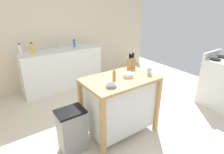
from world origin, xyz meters
TOP-DOWN VIEW (x-y plane):
  - ground_plane at (0.00, 0.00)m, footprint 6.57×6.57m
  - wall_back at (0.00, 2.60)m, footprint 5.57×0.10m
  - kitchen_island at (0.14, 0.17)m, footprint 1.04×0.66m
  - knife_block at (0.54, 0.40)m, footprint 0.11×0.09m
  - bowl_stoneware_deep at (-0.12, 0.01)m, footprint 0.14×0.14m
  - bowl_ceramic_wide at (0.27, 0.15)m, footprint 0.15×0.15m
  - drinking_cup at (0.58, 0.04)m, footprint 0.07×0.07m
  - pepper_grinder at (0.01, 0.14)m, footprint 0.04×0.04m
  - trash_bin at (-0.61, 0.22)m, footprint 0.36×0.28m
  - sink_counter at (0.03, 2.25)m, footprint 1.77×0.60m
  - sink_faucet at (0.03, 2.39)m, footprint 0.02×0.02m
  - bottle_spray_cleaner at (-0.53, 2.27)m, footprint 0.07×0.07m
  - bottle_dish_soap at (0.41, 2.27)m, footprint 0.05×0.05m
  - bottle_hand_soap at (-0.75, 2.32)m, footprint 0.06×0.06m
  - stove at (2.23, -0.29)m, footprint 0.60×0.60m

SIDE VIEW (x-z plane):
  - ground_plane at x=0.00m, z-range 0.00..0.00m
  - trash_bin at x=-0.61m, z-range 0.00..0.63m
  - sink_counter at x=0.03m, z-range 0.00..0.91m
  - stove at x=2.23m, z-range -0.05..0.98m
  - kitchen_island at x=0.14m, z-range 0.05..0.96m
  - bowl_stoneware_deep at x=-0.12m, z-range 0.91..0.95m
  - bowl_ceramic_wide at x=0.27m, z-range 0.91..0.96m
  - drinking_cup at x=0.58m, z-range 0.91..1.02m
  - pepper_grinder at x=0.01m, z-range 0.90..1.07m
  - bottle_dish_soap at x=0.41m, z-range 0.90..1.09m
  - knife_block at x=0.54m, z-range 0.87..1.13m
  - bottle_spray_cleaner at x=-0.53m, z-range 0.90..1.13m
  - bottle_hand_soap at x=-0.75m, z-range 0.90..1.13m
  - sink_faucet at x=0.03m, z-range 0.91..1.13m
  - wall_back at x=0.00m, z-range 0.00..2.60m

